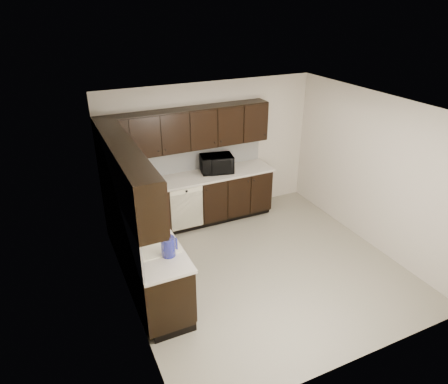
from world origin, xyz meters
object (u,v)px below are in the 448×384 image
at_px(sink, 152,245).
at_px(toaster_oven, 126,183).
at_px(storage_bin, 129,192).
at_px(microwave, 217,164).
at_px(blue_pitcher, 168,247).

height_order(sink, toaster_oven, sink).
bearing_deg(toaster_oven, storage_bin, -88.96).
distance_m(sink, toaster_oven, 1.72).
height_order(sink, microwave, microwave).
height_order(toaster_oven, storage_bin, toaster_oven).
relative_size(sink, storage_bin, 1.70).
distance_m(toaster_oven, storage_bin, 0.35).
distance_m(sink, microwave, 2.43).
bearing_deg(blue_pitcher, sink, 113.25).
distance_m(storage_bin, blue_pitcher, 1.75).
xyz_separation_m(toaster_oven, blue_pitcher, (0.05, -2.10, 0.02)).
relative_size(sink, blue_pitcher, 3.22).
xyz_separation_m(microwave, toaster_oven, (-1.63, -0.02, -0.05)).
bearing_deg(sink, toaster_oven, 88.21).
height_order(microwave, blue_pitcher, microwave).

